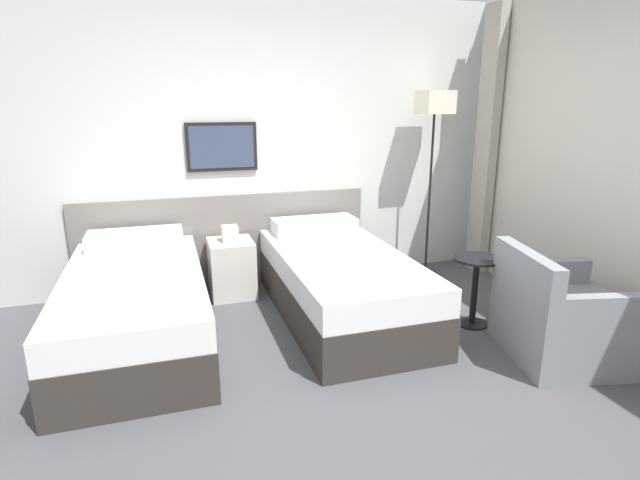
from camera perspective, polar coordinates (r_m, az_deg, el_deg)
The scene contains 8 objects.
ground_plane at distance 3.31m, azimuth 4.23°, elevation -16.11°, with size 16.00×16.00×0.00m, color #47474C.
wall_headboard at distance 4.85m, azimuth -5.23°, elevation 10.29°, with size 10.00×0.10×2.70m.
bed_near_door at distance 3.95m, azimuth -20.29°, elevation -7.10°, with size 0.98×2.00×0.67m.
bed_near_window at distance 4.17m, azimuth 2.37°, elevation -4.94°, with size 0.98×2.00×0.67m.
nightstand at distance 4.66m, azimuth -10.07°, elevation -3.06°, with size 0.40×0.43×0.66m.
floor_lamp at distance 5.07m, azimuth 12.92°, elevation 13.66°, with size 0.29×0.29×1.84m.
side_table at distance 4.13m, azimuth 17.35°, elevation -4.30°, with size 0.38×0.38×0.56m.
armchair at distance 3.90m, azimuth 26.07°, elevation -8.30°, with size 0.94×0.95×0.77m.
Camera 1 is at (-1.07, -2.61, 1.73)m, focal length 28.00 mm.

